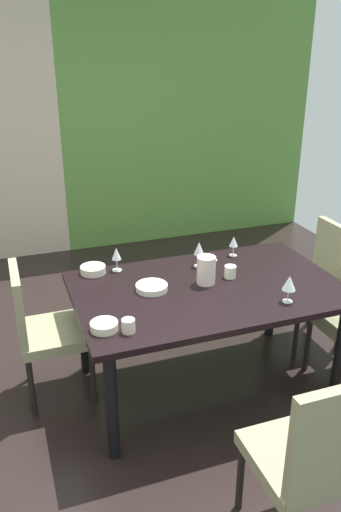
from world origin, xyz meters
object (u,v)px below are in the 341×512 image
wine_glass_rear (234,242)px  wine_glass_south (289,283)px  wine_glass_center (116,255)px  chair_head_near (313,456)px  pitcher_east (206,270)px  wine_glass_near_shelf (199,249)px  cup_front (230,272)px  chair_right_far (317,278)px  serving_bowl_north (93,270)px  chair_left_far (42,326)px  dining_table (208,298)px  serving_bowl_left (104,326)px  serving_bowl_right (152,287)px  cup_corner (128,326)px

wine_glass_rear → wine_glass_south: (-0.00, -0.73, 0.01)m
wine_glass_south → wine_glass_center: wine_glass_south is taller
chair_head_near → wine_glass_south: 1.04m
wine_glass_center → pitcher_east: size_ratio=0.89×
wine_glass_south → wine_glass_near_shelf: (-0.30, 0.64, 0.01)m
chair_head_near → cup_front: size_ratio=12.04×
wine_glass_rear → wine_glass_center: size_ratio=0.90×
chair_right_far → serving_bowl_north: chair_right_far is taller
wine_glass_near_shelf → wine_glass_rear: bearing=16.4°
chair_left_far → pitcher_east: 1.10m
dining_table → pitcher_east: size_ratio=9.12×
chair_right_far → wine_glass_near_shelf: size_ratio=5.25×
chair_left_far → chair_right_far: 2.04m
dining_table → wine_glass_center: wine_glass_center is taller
chair_head_near → wine_glass_center: chair_head_near is taller
wine_glass_near_shelf → wine_glass_center: 0.56m
wine_glass_south → serving_bowl_left: 1.10m
wine_glass_south → serving_bowl_north: 1.27m
wine_glass_rear → serving_bowl_left: wine_glass_rear is taller
dining_table → serving_bowl_north: serving_bowl_north is taller
dining_table → chair_head_near: size_ratio=1.71×
wine_glass_center → pitcher_east: (0.49, -0.38, -0.02)m
chair_head_near → chair_right_far: size_ratio=1.04×
chair_right_far → wine_glass_rear: bearing=78.8°
chair_right_far → wine_glass_rear: size_ratio=6.37×
wine_glass_center → serving_bowl_right: bearing=-69.4°
cup_corner → chair_left_far: bearing=123.5°
wine_glass_center → serving_bowl_left: wine_glass_center is taller
wine_glass_center → dining_table: bearing=-41.5°
chair_head_near → cup_corner: (-0.57, 0.89, 0.25)m
serving_bowl_left → cup_front: (0.91, 0.36, 0.02)m
chair_left_far → wine_glass_south: size_ratio=5.48×
wine_glass_south → cup_corner: 0.98m
chair_left_far → cup_corner: 0.79m
chair_head_near → serving_bowl_right: chair_head_near is taller
cup_corner → pitcher_east: 0.74m
pitcher_east → dining_table: bearing=-97.0°
chair_head_near → cup_front: bearing=80.1°
serving_bowl_north → dining_table: bearing=-34.3°
serving_bowl_north → serving_bowl_left: bearing=-96.7°
dining_table → wine_glass_south: 0.54m
chair_left_far → cup_corner: bearing=33.5°
wine_glass_south → wine_glass_near_shelf: bearing=115.2°
wine_glass_center → serving_bowl_right: (0.13, -0.35, -0.10)m
serving_bowl_left → cup_corner: (0.12, -0.06, 0.02)m
wine_glass_center → serving_bowl_left: 0.76m
wine_glass_rear → dining_table: bearing=-132.8°
wine_glass_center → cup_corner: (-0.13, -0.78, -0.08)m
serving_bowl_left → pitcher_east: bearing=24.6°
dining_table → chair_right_far: bearing=14.5°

